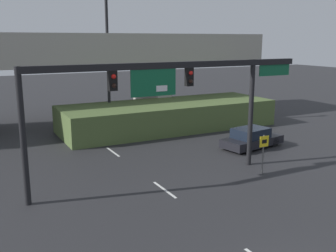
% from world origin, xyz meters
% --- Properties ---
extents(lane_markings, '(0.14, 40.11, 0.01)m').
position_xyz_m(lane_markings, '(0.00, 13.43, 0.00)').
color(lane_markings, silver).
rests_on(lane_markings, ground).
extents(signal_gantry, '(15.49, 0.44, 6.19)m').
position_xyz_m(signal_gantry, '(0.94, 10.92, 4.99)').
color(signal_gantry, black).
rests_on(signal_gantry, ground).
extents(speed_limit_sign, '(0.60, 0.11, 2.21)m').
position_xyz_m(speed_limit_sign, '(5.90, 9.28, 1.44)').
color(speed_limit_sign, '#4C4C4C').
rests_on(speed_limit_sign, ground).
extents(highway_light_pole_near, '(0.70, 0.36, 12.68)m').
position_xyz_m(highway_light_pole_near, '(2.27, 24.23, 6.71)').
color(highway_light_pole_near, black).
rests_on(highway_light_pole_near, ground).
extents(overpass_bridge, '(35.92, 7.22, 7.78)m').
position_xyz_m(overpass_bridge, '(-0.00, 27.37, 5.52)').
color(overpass_bridge, '#A39E93').
rests_on(overpass_bridge, ground).
extents(grass_embankment, '(17.72, 6.03, 2.16)m').
position_xyz_m(grass_embankment, '(6.56, 21.82, 1.08)').
color(grass_embankment, '#4C6033').
rests_on(grass_embankment, ground).
extents(parked_sedan_near_right, '(4.77, 2.62, 1.38)m').
position_xyz_m(parked_sedan_near_right, '(8.86, 13.85, 0.64)').
color(parked_sedan_near_right, black).
rests_on(parked_sedan_near_right, ground).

